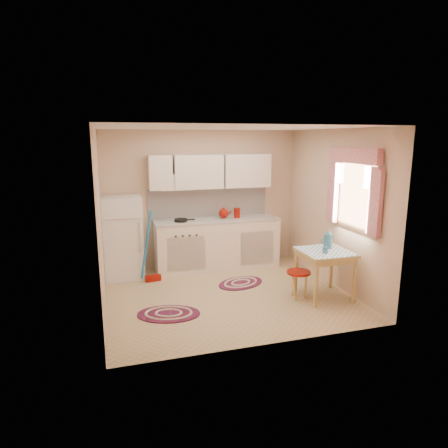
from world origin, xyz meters
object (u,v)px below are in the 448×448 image
Objects in this scene: fridge at (123,238)px; stool at (298,285)px; base_cabinets at (217,244)px; table at (324,274)px.

fridge reaches higher than stool.
base_cabinets reaches higher than table.
table is 0.42m from stool.
stool is (2.45, -1.69, -0.49)m from fridge.
stool is at bearing -65.89° from base_cabinets.
base_cabinets is 2.16m from table.
fridge is 1.94× the size of table.
stool is at bearing -34.60° from fridge.
fridge reaches higher than table.
stool is (0.78, -1.74, -0.23)m from base_cabinets.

